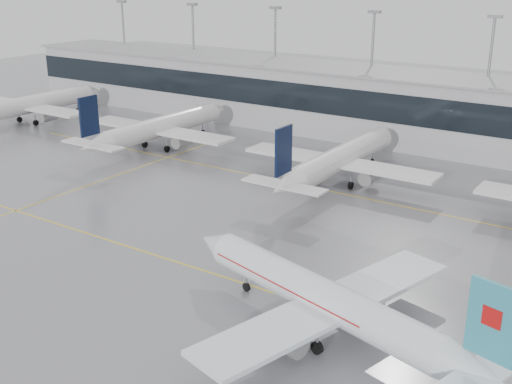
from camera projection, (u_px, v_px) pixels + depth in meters
The scene contains 12 objects.
ground at pixel (193, 267), 68.25m from camera, with size 320.00×320.00×0.00m, color gray.
taxi_line_main at pixel (193, 267), 68.25m from camera, with size 120.00×0.25×0.01m, color yellow.
taxi_line_north at pixel (326, 190), 91.71m from camera, with size 120.00×0.25×0.01m, color yellow.
taxi_line_cross at pixel (101, 181), 95.81m from camera, with size 0.25×60.00×0.01m, color yellow.
terminal at pixel (412, 110), 114.73m from camera, with size 180.00×15.00×12.00m, color #A3A2A6.
terminal_glass at pixel (396, 109), 108.33m from camera, with size 180.00×0.20×5.00m, color black.
terminal_roof at pixel (415, 75), 112.67m from camera, with size 182.00×16.00×0.40m, color gray.
light_masts at pixel (427, 65), 116.99m from camera, with size 156.40×1.00×22.60m.
air_canada_jet at pixel (329, 302), 54.37m from camera, with size 34.46×27.64×10.78m.
parked_jet_a at pixel (31, 105), 130.30m from camera, with size 29.64×36.96×11.72m.
parked_jet_b at pixel (159, 128), 111.83m from camera, with size 29.64×36.96×11.72m.
parked_jet_c at pixel (339, 159), 93.36m from camera, with size 29.64×36.96×11.72m.
Camera 1 is at (40.09, -47.40, 30.23)m, focal length 45.00 mm.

